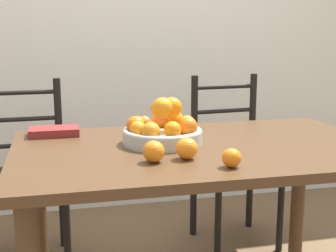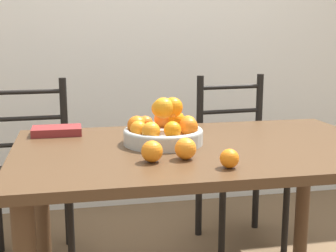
# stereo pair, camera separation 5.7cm
# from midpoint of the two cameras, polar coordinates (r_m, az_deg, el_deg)

# --- Properties ---
(wall_back) EXTENTS (8.00, 0.06, 2.60)m
(wall_back) POSITION_cam_midpoint_polar(r_m,az_deg,el_deg) (3.23, -4.50, 12.85)
(wall_back) COLOR silver
(wall_back) RESTS_ON ground_plane
(dining_table) EXTENTS (1.45, 0.89, 0.78)m
(dining_table) POSITION_cam_midpoint_polar(r_m,az_deg,el_deg) (1.86, 3.10, -5.75)
(dining_table) COLOR #4C331E
(dining_table) RESTS_ON ground_plane
(fruit_bowl) EXTENTS (0.32, 0.32, 0.19)m
(fruit_bowl) POSITION_cam_midpoint_polar(r_m,az_deg,el_deg) (1.85, -1.53, -0.42)
(fruit_bowl) COLOR #B2B7B2
(fruit_bowl) RESTS_ON dining_table
(orange_loose_0) EXTENTS (0.08, 0.08, 0.08)m
(orange_loose_0) POSITION_cam_midpoint_polar(r_m,az_deg,el_deg) (1.63, 1.31, -2.76)
(orange_loose_0) COLOR orange
(orange_loose_0) RESTS_ON dining_table
(orange_loose_1) EXTENTS (0.07, 0.07, 0.07)m
(orange_loose_1) POSITION_cam_midpoint_polar(r_m,az_deg,el_deg) (1.59, -2.78, -3.14)
(orange_loose_1) COLOR orange
(orange_loose_1) RESTS_ON dining_table
(orange_loose_2) EXTENTS (0.06, 0.06, 0.06)m
(orange_loose_2) POSITION_cam_midpoint_polar(r_m,az_deg,el_deg) (1.54, 6.71, -3.89)
(orange_loose_2) COLOR orange
(orange_loose_2) RESTS_ON dining_table
(chair_left) EXTENTS (0.44, 0.42, 0.97)m
(chair_left) POSITION_cam_midpoint_polar(r_m,az_deg,el_deg) (2.57, -17.64, -6.04)
(chair_left) COLOR black
(chair_left) RESTS_ON ground_plane
(chair_right) EXTENTS (0.45, 0.43, 0.97)m
(chair_right) POSITION_cam_midpoint_polar(r_m,az_deg,el_deg) (2.73, 7.35, -4.57)
(chair_right) COLOR black
(chair_right) RESTS_ON ground_plane
(book_stack) EXTENTS (0.21, 0.13, 0.03)m
(book_stack) POSITION_cam_midpoint_polar(r_m,az_deg,el_deg) (2.07, -14.50, -0.66)
(book_stack) COLOR maroon
(book_stack) RESTS_ON dining_table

